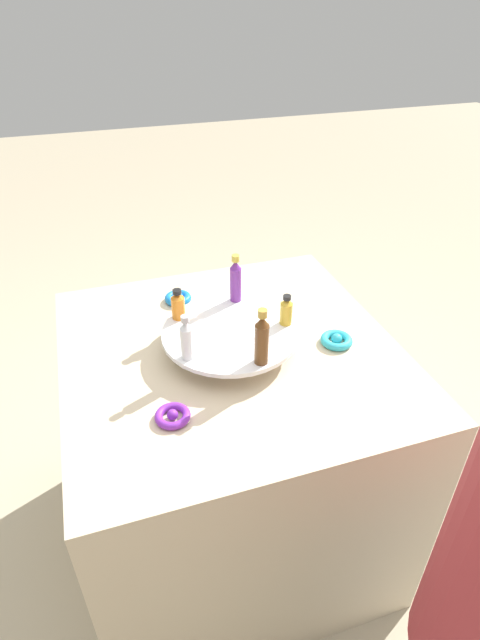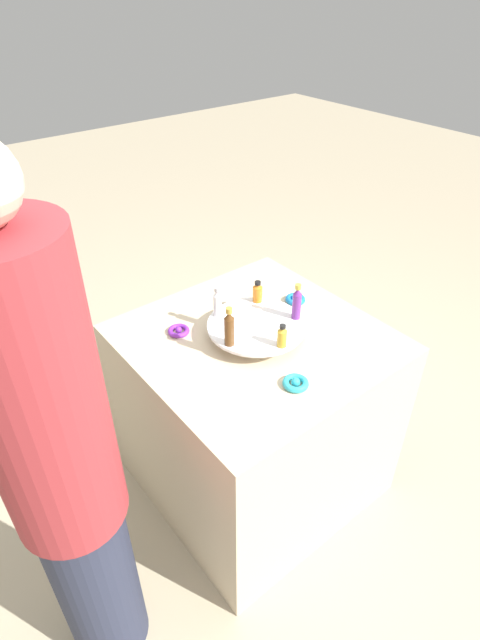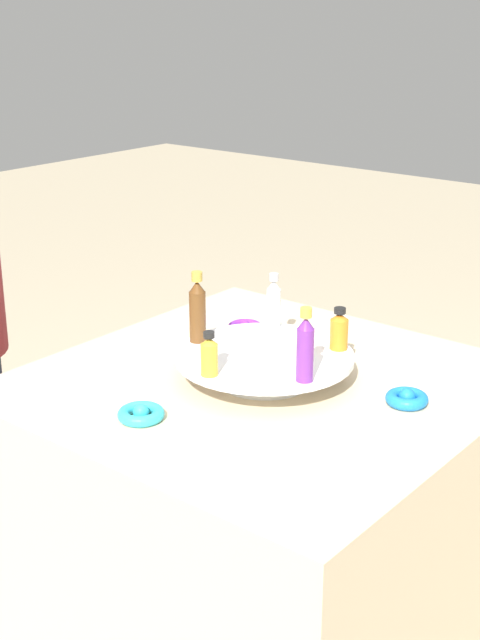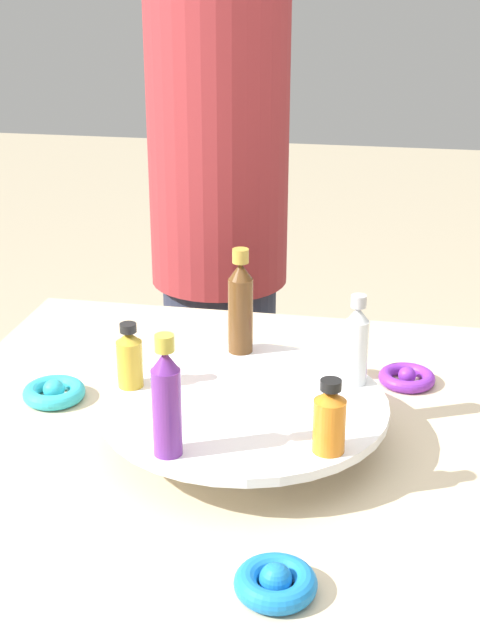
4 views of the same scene
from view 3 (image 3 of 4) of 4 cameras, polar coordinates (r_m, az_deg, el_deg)
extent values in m
cube|color=beige|center=(1.99, 1.46, -14.42)|extent=(0.88, 0.88, 0.79)
cylinder|color=white|center=(1.79, 1.57, -3.75)|extent=(0.19, 0.19, 0.01)
cylinder|color=white|center=(1.78, 1.58, -3.06)|extent=(0.10, 0.10, 0.04)
cylinder|color=white|center=(1.78, 1.58, -2.33)|extent=(0.36, 0.36, 0.01)
cylinder|color=#702D93|center=(1.63, 4.18, -2.24)|extent=(0.03, 0.03, 0.10)
cone|color=#702D93|center=(1.61, 4.24, -0.19)|extent=(0.03, 0.03, 0.02)
cylinder|color=gold|center=(1.60, 4.26, 0.49)|extent=(0.02, 0.02, 0.02)
cylinder|color=orange|center=(1.80, 6.35, -0.92)|extent=(0.04, 0.04, 0.06)
cone|color=orange|center=(1.78, 6.40, 0.22)|extent=(0.03, 0.03, 0.01)
cylinder|color=black|center=(1.78, 6.41, 0.60)|extent=(0.02, 0.02, 0.01)
cylinder|color=silver|center=(1.90, 2.16, 0.75)|extent=(0.03, 0.03, 0.09)
cone|color=silver|center=(1.88, 2.18, 2.26)|extent=(0.03, 0.03, 0.02)
cylinder|color=#B2B2B7|center=(1.88, 2.18, 2.76)|extent=(0.02, 0.02, 0.02)
cylinder|color=brown|center=(1.82, -2.73, 0.21)|extent=(0.03, 0.03, 0.11)
cone|color=brown|center=(1.80, -2.76, 2.16)|extent=(0.03, 0.03, 0.02)
cylinder|color=#B79338|center=(1.79, -2.78, 2.81)|extent=(0.02, 0.02, 0.02)
cylinder|color=gold|center=(1.66, -1.98, -2.55)|extent=(0.03, 0.03, 0.06)
cone|color=gold|center=(1.65, -1.99, -1.34)|extent=(0.03, 0.03, 0.01)
cylinder|color=black|center=(1.64, -2.00, -0.94)|extent=(0.02, 0.02, 0.01)
torus|color=blue|center=(1.72, 10.63, -4.97)|extent=(0.08, 0.08, 0.02)
sphere|color=blue|center=(1.72, 10.64, -4.83)|extent=(0.03, 0.03, 0.03)
torus|color=purple|center=(2.06, 0.33, -0.46)|extent=(0.08, 0.08, 0.02)
sphere|color=purple|center=(2.06, 0.33, -0.37)|extent=(0.03, 0.03, 0.03)
torus|color=#2DB7CC|center=(1.64, -6.35, -6.00)|extent=(0.09, 0.09, 0.02)
sphere|color=#2DB7CC|center=(1.64, -6.36, -5.86)|extent=(0.03, 0.03, 0.03)
camera|label=1|loc=(2.58, -13.23, 21.37)|focal=28.00mm
camera|label=2|loc=(2.01, -49.96, 24.83)|focal=28.00mm
camera|label=4|loc=(1.49, 38.35, 9.82)|focal=50.00mm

